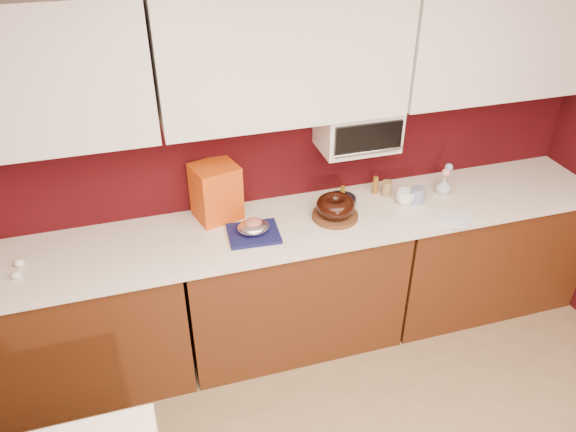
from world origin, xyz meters
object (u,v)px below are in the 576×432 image
(coffee_mug, at_px, (405,196))
(toaster_oven, at_px, (358,128))
(pandoro_box, at_px, (216,192))
(bundt_cake, at_px, (335,206))
(blue_jar, at_px, (418,195))
(flower_vase, at_px, (444,185))
(foil_ham_nest, at_px, (253,227))

(coffee_mug, bearing_deg, toaster_oven, 151.15)
(pandoro_box, bearing_deg, bundt_cake, -32.79)
(blue_jar, bearing_deg, flower_vase, 14.18)
(toaster_oven, xyz_separation_m, foil_ham_nest, (-0.69, -0.22, -0.42))
(blue_jar, distance_m, flower_vase, 0.22)
(pandoro_box, distance_m, coffee_mug, 1.15)
(coffee_mug, bearing_deg, foil_ham_nest, -176.00)
(foil_ham_nest, bearing_deg, pandoro_box, 121.36)
(bundt_cake, bearing_deg, foil_ham_nest, -175.36)
(toaster_oven, relative_size, bundt_cake, 1.96)
(coffee_mug, bearing_deg, flower_vase, 9.16)
(foil_ham_nest, bearing_deg, toaster_oven, 17.85)
(bundt_cake, relative_size, blue_jar, 2.27)
(toaster_oven, bearing_deg, bundt_cake, -135.69)
(bundt_cake, distance_m, coffee_mug, 0.47)
(toaster_oven, height_order, pandoro_box, toaster_oven)
(pandoro_box, distance_m, blue_jar, 1.23)
(bundt_cake, distance_m, pandoro_box, 0.70)
(bundt_cake, relative_size, foil_ham_nest, 1.27)
(bundt_cake, height_order, coffee_mug, bundt_cake)
(foil_ham_nest, xyz_separation_m, pandoro_box, (-0.16, 0.26, 0.11))
(coffee_mug, bearing_deg, bundt_cake, -176.69)
(bundt_cake, xyz_separation_m, blue_jar, (0.55, 0.02, -0.03))
(bundt_cake, bearing_deg, flower_vase, 5.56)
(toaster_oven, distance_m, bundt_cake, 0.47)
(foil_ham_nest, xyz_separation_m, blue_jar, (1.05, 0.06, -0.00))
(coffee_mug, distance_m, blue_jar, 0.08)
(foil_ham_nest, height_order, flower_vase, flower_vase)
(foil_ham_nest, distance_m, coffee_mug, 0.97)
(flower_vase, bearing_deg, foil_ham_nest, -174.80)
(toaster_oven, height_order, foil_ham_nest, toaster_oven)
(toaster_oven, bearing_deg, foil_ham_nest, -162.15)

